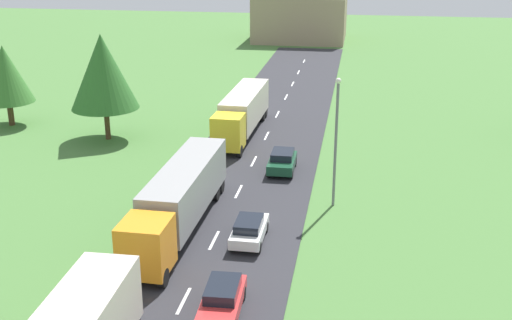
% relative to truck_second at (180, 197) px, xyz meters
% --- Properties ---
extents(road, '(10.00, 140.00, 0.06)m').
position_rel_truck_second_xyz_m(road, '(2.33, -4.22, -2.11)').
color(road, '#2B2B30').
rests_on(road, ground).
extents(lane_marking_centre, '(0.16, 124.59, 0.01)m').
position_rel_truck_second_xyz_m(lane_marking_centre, '(2.33, -5.64, -2.07)').
color(lane_marking_centre, white).
rests_on(lane_marking_centre, road).
extents(truck_second, '(2.67, 14.28, 3.62)m').
position_rel_truck_second_xyz_m(truck_second, '(0.00, 0.00, 0.00)').
color(truck_second, orange).
rests_on(truck_second, road).
extents(truck_third, '(2.74, 13.46, 3.62)m').
position_rel_truck_second_xyz_m(truck_third, '(0.11, 19.79, 0.00)').
color(truck_third, yellow).
rests_on(truck_third, road).
extents(car_third, '(1.94, 4.27, 1.48)m').
position_rel_truck_second_xyz_m(car_third, '(4.44, -8.57, -1.30)').
color(car_third, red).
rests_on(car_third, road).
extents(car_fourth, '(1.76, 3.95, 1.44)m').
position_rel_truck_second_xyz_m(car_fourth, '(4.39, -1.00, -1.32)').
color(car_fourth, white).
rests_on(car_fourth, road).
extents(car_fifth, '(1.94, 4.01, 1.54)m').
position_rel_truck_second_xyz_m(car_fifth, '(4.81, 10.86, -1.28)').
color(car_fifth, '#19472D').
rests_on(car_fifth, road).
extents(lamppost_second, '(0.36, 0.36, 8.56)m').
position_rel_truck_second_xyz_m(lamppost_second, '(8.93, 5.22, 2.62)').
color(lamppost_second, slate).
rests_on(lamppost_second, ground).
extents(tree_oak, '(4.77, 4.77, 7.48)m').
position_rel_truck_second_xyz_m(tree_oak, '(-21.81, 19.07, 2.70)').
color(tree_oak, '#513823').
rests_on(tree_oak, ground).
extents(tree_birch, '(5.78, 5.78, 9.15)m').
position_rel_truck_second_xyz_m(tree_birch, '(-11.25, 16.48, 3.82)').
color(tree_birch, '#513823').
rests_on(tree_birch, ground).
extents(distant_building, '(14.93, 13.63, 7.32)m').
position_rel_truck_second_xyz_m(distant_building, '(-0.17, 74.48, 1.52)').
color(distant_building, '#9E846B').
rests_on(distant_building, ground).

